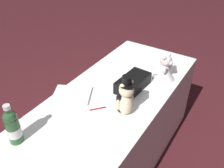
# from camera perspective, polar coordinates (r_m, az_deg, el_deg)

# --- Properties ---
(ground_plane) EXTENTS (12.00, 12.00, 0.00)m
(ground_plane) POSITION_cam_1_polar(r_m,az_deg,el_deg) (2.43, 0.00, -16.81)
(ground_plane) COLOR #47191E
(reception_table) EXTENTS (1.82, 0.77, 0.76)m
(reception_table) POSITION_cam_1_polar(r_m,az_deg,el_deg) (2.14, 0.00, -10.54)
(reception_table) COLOR white
(reception_table) RESTS_ON ground_plane
(teddy_bear_groom) EXTENTS (0.14, 0.14, 0.31)m
(teddy_bear_groom) POSITION_cam_1_polar(r_m,az_deg,el_deg) (1.65, 3.16, -3.26)
(teddy_bear_groom) COLOR beige
(teddy_bear_groom) RESTS_ON reception_table
(teddy_bear_bride) EXTENTS (0.19, 0.23, 0.23)m
(teddy_bear_bride) POSITION_cam_1_polar(r_m,az_deg,el_deg) (2.07, 11.79, 3.69)
(teddy_bear_bride) COLOR white
(teddy_bear_bride) RESTS_ON reception_table
(champagne_bottle) EXTENTS (0.08, 0.08, 0.28)m
(champagne_bottle) POSITION_cam_1_polar(r_m,az_deg,el_deg) (1.57, -22.08, -9.12)
(champagne_bottle) COLOR #2B542D
(champagne_bottle) RESTS_ON reception_table
(signing_pen) EXTENTS (0.10, 0.09, 0.01)m
(signing_pen) POSITION_cam_1_polar(r_m,az_deg,el_deg) (1.76, -3.18, -5.71)
(signing_pen) COLOR maroon
(signing_pen) RESTS_ON reception_table
(gift_case_black) EXTENTS (0.32, 0.18, 0.10)m
(gift_case_black) POSITION_cam_1_polar(r_m,az_deg,el_deg) (1.94, 4.87, 0.23)
(gift_case_black) COLOR black
(gift_case_black) RESTS_ON reception_table
(guestbook) EXTENTS (0.33, 0.35, 0.02)m
(guestbook) POSITION_cam_1_polar(r_m,az_deg,el_deg) (1.90, -9.29, -2.49)
(guestbook) COLOR white
(guestbook) RESTS_ON reception_table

